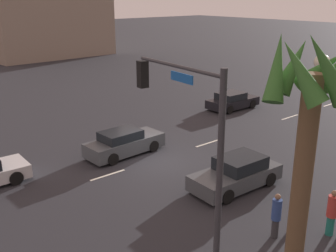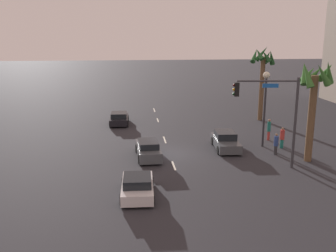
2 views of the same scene
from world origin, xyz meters
name	(u,v)px [view 1 (image 1 of 2)]	position (x,y,z in m)	size (l,w,h in m)	color
ground_plane	(154,161)	(0.00, 0.00, 0.00)	(220.00, 220.00, 0.00)	#28282D
lane_stripe_0	(331,104)	(-18.00, 0.00, 0.01)	(2.34, 0.14, 0.01)	silver
lane_stripe_1	(290,117)	(-12.32, 0.00, 0.01)	(1.93, 0.14, 0.01)	silver
lane_stripe_2	(210,143)	(-4.21, 0.00, 0.01)	(2.27, 0.14, 0.01)	silver
lane_stripe_3	(108,175)	(2.84, 0.00, 0.01)	(1.93, 0.14, 0.01)	silver
car_1	(124,143)	(0.68, -1.75, 0.65)	(4.51, 1.94, 1.39)	#474C51
car_2	(237,174)	(-1.00, 4.81, 0.65)	(4.48, 2.08, 1.43)	#474C51
car_3	(232,101)	(-10.89, -4.22, 0.60)	(4.16, 2.03, 1.28)	black
traffic_signal	(189,130)	(3.96, 6.94, 4.37)	(0.66, 4.56, 6.49)	#38383D
streetlamp	(317,107)	(-1.31, 8.12, 4.43)	(0.56, 0.56, 6.34)	#2D2D33
pedestrian_1	(276,215)	(1.01, 8.37, 0.91)	(0.48, 0.48, 1.73)	#333338
pedestrian_2	(332,212)	(-0.66, 9.55, 0.93)	(0.51, 0.51, 1.78)	#1E7266
palm_tree_1	(309,113)	(2.82, 10.25, 5.42)	(2.50, 2.72, 7.65)	brown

